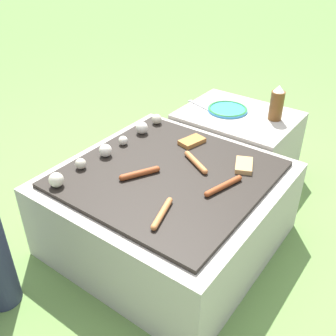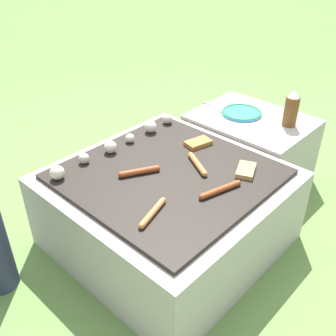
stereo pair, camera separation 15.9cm
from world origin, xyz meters
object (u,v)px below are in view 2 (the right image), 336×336
sausage_front_center (153,213)px  plate_colorful (242,113)px  condiment_bottle (291,109)px  fork_utensil (214,108)px

sausage_front_center → plate_colorful: (0.91, 0.25, -0.00)m
condiment_bottle → fork_utensil: 0.42m
plate_colorful → condiment_bottle: (0.05, -0.25, 0.08)m
sausage_front_center → plate_colorful: size_ratio=0.81×
sausage_front_center → condiment_bottle: 0.97m
sausage_front_center → condiment_bottle: condiment_bottle is taller
fork_utensil → plate_colorful: bearing=-74.9°
sausage_front_center → plate_colorful: bearing=15.1°
plate_colorful → fork_utensil: (-0.04, 0.15, -0.01)m
sausage_front_center → condiment_bottle: bearing=-0.0°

